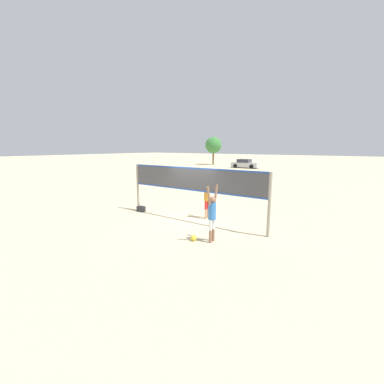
{
  "coord_description": "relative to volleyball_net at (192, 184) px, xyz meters",
  "views": [
    {
      "loc": [
        6.67,
        -9.24,
        3.37
      ],
      "look_at": [
        0.0,
        0.0,
        1.36
      ],
      "focal_mm": 24.0,
      "sensor_mm": 36.0,
      "label": 1
    }
  ],
  "objects": [
    {
      "name": "ground_plane",
      "position": [
        0.0,
        0.0,
        -1.73
      ],
      "size": [
        200.0,
        200.0,
        0.0
      ],
      "primitive_type": "plane",
      "color": "beige"
    },
    {
      "name": "volleyball_net",
      "position": [
        0.0,
        0.0,
        0.0
      ],
      "size": [
        7.24,
        0.12,
        2.47
      ],
      "color": "gray",
      "rests_on": "ground_plane"
    },
    {
      "name": "player_spiker",
      "position": [
        2.11,
        -1.71,
        -0.65
      ],
      "size": [
        0.28,
        0.69,
        2.06
      ],
      "rotation": [
        0.0,
        0.0,
        1.57
      ],
      "color": "#8C664C",
      "rests_on": "ground_plane"
    },
    {
      "name": "player_blocker",
      "position": [
        0.32,
        0.76,
        -0.62
      ],
      "size": [
        0.28,
        0.7,
        2.12
      ],
      "rotation": [
        0.0,
        0.0,
        -1.57
      ],
      "color": "tan",
      "rests_on": "ground_plane"
    },
    {
      "name": "volleyball",
      "position": [
        1.53,
        -2.01,
        -1.62
      ],
      "size": [
        0.22,
        0.22,
        0.22
      ],
      "color": "yellow",
      "rests_on": "ground_plane"
    },
    {
      "name": "gear_bag",
      "position": [
        -3.21,
        -0.15,
        -1.59
      ],
      "size": [
        0.41,
        0.28,
        0.28
      ],
      "color": "#2D2D33",
      "rests_on": "ground_plane"
    },
    {
      "name": "parked_car_near",
      "position": [
        -10.61,
        29.28,
        -1.09
      ],
      "size": [
        4.42,
        2.02,
        1.42
      ],
      "rotation": [
        0.0,
        0.0,
        0.04
      ],
      "color": "#B7B7BC",
      "rests_on": "ground_plane"
    },
    {
      "name": "tree_left_cluster",
      "position": [
        -18.84,
        32.97,
        1.91
      ],
      "size": [
        3.04,
        3.04,
        5.19
      ],
      "color": "brown",
      "rests_on": "ground_plane"
    }
  ]
}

